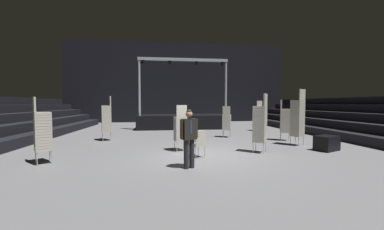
% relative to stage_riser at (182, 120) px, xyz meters
% --- Properties ---
extents(ground_plane, '(22.00, 30.00, 0.10)m').
position_rel_stage_riser_xyz_m(ground_plane, '(0.00, -9.06, -0.64)').
color(ground_plane, slate).
extents(arena_end_wall, '(22.00, 0.30, 8.00)m').
position_rel_stage_riser_xyz_m(arena_end_wall, '(0.00, 5.94, 3.41)').
color(arena_end_wall, black).
rests_on(arena_end_wall, ground_plane).
extents(stage_riser, '(6.61, 2.91, 5.03)m').
position_rel_stage_riser_xyz_m(stage_riser, '(0.00, 0.00, 0.00)').
color(stage_riser, black).
rests_on(stage_riser, ground_plane).
extents(man_with_tie, '(0.56, 0.37, 1.69)m').
position_rel_stage_riser_xyz_m(man_with_tie, '(-0.65, -10.69, 0.36)').
color(man_with_tie, black).
rests_on(man_with_tie, ground_plane).
extents(chair_stack_front_left, '(0.58, 0.58, 2.05)m').
position_rel_stage_riser_xyz_m(chair_stack_front_left, '(4.64, -6.45, 0.44)').
color(chair_stack_front_left, '#B2B5BA').
rests_on(chair_stack_front_left, ground_plane).
extents(chair_stack_front_right, '(0.62, 0.62, 2.22)m').
position_rel_stage_riser_xyz_m(chair_stack_front_right, '(2.22, -8.97, 0.52)').
color(chair_stack_front_right, '#B2B5BA').
rests_on(chair_stack_front_right, ground_plane).
extents(chair_stack_mid_left, '(0.59, 0.59, 2.48)m').
position_rel_stage_riser_xyz_m(chair_stack_mid_left, '(4.50, -7.75, 0.65)').
color(chair_stack_mid_left, '#B2B5BA').
rests_on(chair_stack_mid_left, ground_plane).
extents(chair_stack_mid_right, '(0.52, 0.52, 1.79)m').
position_rel_stage_riser_xyz_m(chair_stack_mid_right, '(-0.73, -8.26, 0.31)').
color(chair_stack_mid_right, '#B2B5BA').
rests_on(chair_stack_mid_right, ground_plane).
extents(chair_stack_mid_centre, '(0.55, 0.55, 2.22)m').
position_rel_stage_riser_xyz_m(chair_stack_mid_centre, '(-4.23, -5.36, 0.52)').
color(chair_stack_mid_centre, '#B2B5BA').
rests_on(chair_stack_mid_centre, ground_plane).
extents(chair_stack_rear_left, '(0.51, 0.51, 2.05)m').
position_rel_stage_riser_xyz_m(chair_stack_rear_left, '(5.13, -2.55, 0.44)').
color(chair_stack_rear_left, '#B2B5BA').
rests_on(chair_stack_rear_left, ground_plane).
extents(chair_stack_rear_right, '(0.57, 0.57, 1.71)m').
position_rel_stage_riser_xyz_m(chair_stack_rear_right, '(2.05, -5.02, 0.27)').
color(chair_stack_rear_right, '#B2B5BA').
rests_on(chair_stack_rear_right, ground_plane).
extents(chair_stack_rear_centre, '(0.61, 0.61, 2.05)m').
position_rel_stage_riser_xyz_m(chair_stack_rear_centre, '(-5.07, -9.63, 0.44)').
color(chair_stack_rear_centre, '#B2B5BA').
rests_on(chair_stack_rear_centre, ground_plane).
extents(equipment_road_case, '(1.07, 0.91, 0.58)m').
position_rel_stage_riser_xyz_m(equipment_road_case, '(5.01, -8.92, -0.30)').
color(equipment_road_case, black).
rests_on(equipment_road_case, ground_plane).
extents(loose_chair_near_man, '(0.59, 0.59, 0.95)m').
position_rel_stage_riser_xyz_m(loose_chair_near_man, '(-0.20, -9.46, -0.06)').
color(loose_chair_near_man, '#B2B5BA').
rests_on(loose_chair_near_man, ground_plane).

